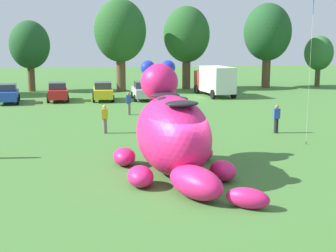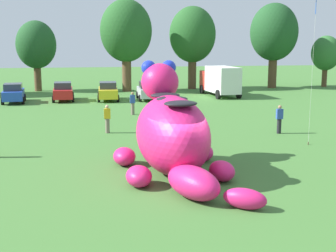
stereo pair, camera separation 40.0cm
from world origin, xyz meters
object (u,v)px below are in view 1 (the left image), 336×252
object	(u,v)px
giant_inflatable_creature	(173,133)
box_truck	(215,80)
car_blue	(8,93)
spectator_mid_field	(129,104)
car_silver	(143,91)
spectator_near_inflatable	(105,119)
spectator_wandering	(276,119)
car_yellow	(103,91)
car_red	(58,92)

from	to	relation	value
giant_inflatable_creature	box_truck	size ratio (longest dim) A/B	1.34
car_blue	box_truck	size ratio (longest dim) A/B	0.64
car_blue	spectator_mid_field	distance (m)	13.07
car_silver	box_truck	xyz separation A→B (m)	(7.45, 1.79, 0.74)
spectator_near_inflatable	spectator_wandering	bearing A→B (deg)	-10.18
spectator_near_inflatable	car_silver	bearing A→B (deg)	74.20
giant_inflatable_creature	spectator_mid_field	distance (m)	15.71
spectator_wandering	car_silver	bearing A→B (deg)	108.79
giant_inflatable_creature	box_truck	distance (m)	27.66
giant_inflatable_creature	spectator_near_inflatable	bearing A→B (deg)	104.87
car_yellow	spectator_wandering	distance (m)	19.71
giant_inflatable_creature	car_blue	world-z (taller)	giant_inflatable_creature
car_blue	spectator_wandering	bearing A→B (deg)	-43.71
giant_inflatable_creature	car_silver	xyz separation A→B (m)	(1.94, 24.24, -0.82)
spectator_wandering	spectator_mid_field	bearing A→B (deg)	133.16
spectator_near_inflatable	spectator_wandering	xyz separation A→B (m)	(10.13, -1.82, 0.00)
car_red	car_silver	bearing A→B (deg)	-4.75
box_truck	spectator_near_inflatable	bearing A→B (deg)	-124.61
spectator_near_inflatable	spectator_mid_field	distance (m)	7.05
car_yellow	spectator_wandering	world-z (taller)	car_yellow
spectator_mid_field	spectator_wandering	world-z (taller)	same
car_silver	spectator_mid_field	bearing A→B (deg)	-104.38
box_truck	spectator_wandering	distance (m)	18.96
car_blue	car_red	world-z (taller)	same
spectator_mid_field	spectator_wandering	size ratio (longest dim) A/B	1.00
car_red	spectator_mid_field	world-z (taller)	car_red
car_silver	spectator_mid_field	distance (m)	8.83
car_silver	spectator_near_inflatable	world-z (taller)	car_silver
car_yellow	spectator_mid_field	size ratio (longest dim) A/B	2.42
spectator_wandering	box_truck	bearing A→B (deg)	85.05
car_yellow	spectator_near_inflatable	distance (m)	15.46
car_silver	spectator_wandering	xyz separation A→B (m)	(5.81, -17.08, -0.01)
car_blue	box_truck	bearing A→B (deg)	5.21
car_red	car_silver	xyz separation A→B (m)	(7.78, -0.65, 0.00)
car_silver	box_truck	size ratio (longest dim) A/B	0.63
car_yellow	spectator_mid_field	world-z (taller)	car_yellow
spectator_wandering	car_yellow	bearing A→B (deg)	118.82
box_truck	car_yellow	bearing A→B (deg)	-171.80
giant_inflatable_creature	spectator_mid_field	world-z (taller)	giant_inflatable_creature
car_red	box_truck	size ratio (longest dim) A/B	0.64
car_silver	spectator_near_inflatable	distance (m)	15.86
car_red	spectator_near_inflatable	distance (m)	16.28
car_yellow	spectator_mid_field	xyz separation A→B (m)	(1.49, -8.73, -0.01)
car_blue	spectator_mid_field	size ratio (longest dim) A/B	2.47
spectator_mid_field	car_red	bearing A→B (deg)	121.28
car_red	car_yellow	size ratio (longest dim) A/B	1.01
giant_inflatable_creature	spectator_near_inflatable	world-z (taller)	giant_inflatable_creature
giant_inflatable_creature	car_red	xyz separation A→B (m)	(-5.84, 24.88, -0.82)
giant_inflatable_creature	spectator_near_inflatable	distance (m)	9.32
car_yellow	spectator_near_inflatable	bearing A→B (deg)	-92.35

